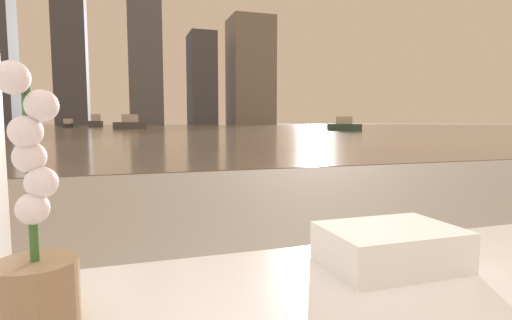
{
  "coord_description": "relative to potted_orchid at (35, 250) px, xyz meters",
  "views": [
    {
      "loc": [
        -0.63,
        0.16,
        0.86
      ],
      "look_at": [
        0.12,
        2.46,
        0.63
      ],
      "focal_mm": 28.0,
      "sensor_mm": 36.0,
      "label": 1
    }
  ],
  "objects": [
    {
      "name": "towel_stack",
      "position": [
        0.62,
        0.05,
        -0.07
      ],
      "size": [
        0.26,
        0.18,
        0.08
      ],
      "color": "white",
      "rests_on": "bathtub"
    },
    {
      "name": "harbor_boat_3",
      "position": [
        0.58,
        48.49,
        -0.08
      ],
      "size": [
        3.78,
        4.68,
        1.71
      ],
      "color": "#4C4C51",
      "rests_on": "harbor_water"
    },
    {
      "name": "skyline_tower_2",
      "position": [
        -13.32,
        117.23,
        22.98
      ],
      "size": [
        8.0,
        8.81,
        47.33
      ],
      "color": "#4C515B",
      "rests_on": "ground_plane"
    },
    {
      "name": "potted_orchid",
      "position": [
        0.0,
        0.0,
        0.0
      ],
      "size": [
        0.11,
        0.11,
        0.37
      ],
      "color": "#8C6B4C",
      "rests_on": "bathtub"
    },
    {
      "name": "skyline_tower_5",
      "position": [
        36.57,
        117.23,
        15.27
      ],
      "size": [
        12.54,
        12.74,
        31.91
      ],
      "color": "gray",
      "rests_on": "ground_plane"
    },
    {
      "name": "harbor_boat_0",
      "position": [
        -7.9,
        62.68,
        -0.27
      ],
      "size": [
        1.77,
        3.27,
        1.16
      ],
      "color": "#2D2D33",
      "rests_on": "harbor_water"
    },
    {
      "name": "harbor_boat_1",
      "position": [
        20.49,
        34.08,
        -0.2
      ],
      "size": [
        1.99,
        3.81,
        1.36
      ],
      "color": "#335647",
      "rests_on": "harbor_water"
    },
    {
      "name": "skyline_tower_3",
      "position": [
        5.7,
        117.23,
        32.58
      ],
      "size": [
        8.96,
        9.78,
        66.53
      ],
      "color": "slate",
      "rests_on": "ground_plane"
    },
    {
      "name": "harbor_boat_4",
      "position": [
        -9.45,
        75.58,
        -0.19
      ],
      "size": [
        2.88,
        3.86,
        1.39
      ],
      "color": "#335647",
      "rests_on": "harbor_water"
    },
    {
      "name": "harbor_boat_2",
      "position": [
        -4.56,
        69.75,
        0.05
      ],
      "size": [
        1.92,
        5.54,
        2.08
      ],
      "color": "#4C4C51",
      "rests_on": "harbor_water"
    },
    {
      "name": "harbor_water",
      "position": [
        0.75,
        61.23,
        -0.68
      ],
      "size": [
        180.0,
        110.0,
        0.01
      ],
      "color": "gray",
      "rests_on": "ground_plane"
    },
    {
      "name": "skyline_tower_4",
      "position": [
        21.64,
        117.23,
        12.48
      ],
      "size": [
        7.26,
        11.6,
        26.34
      ],
      "color": "#4C515B",
      "rests_on": "ground_plane"
    }
  ]
}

